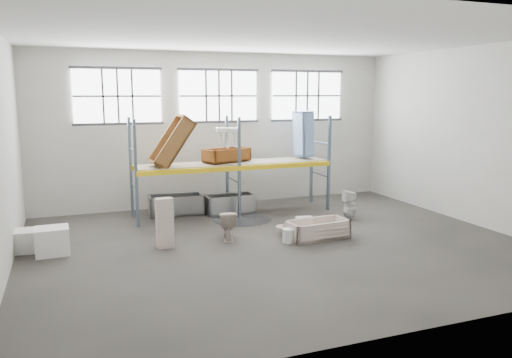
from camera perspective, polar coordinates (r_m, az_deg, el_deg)
name	(u,v)px	position (r m, az deg, el deg)	size (l,w,h in m)	color
floor	(277,246)	(12.54, 2.45, -7.64)	(12.00, 10.00, 0.10)	#4D4842
ceiling	(279,33)	(12.04, 2.63, 16.20)	(12.00, 10.00, 0.10)	silver
wall_back	(218,129)	(16.77, -4.32, 5.64)	(12.00, 0.10, 5.00)	#B4B2A8
wall_front	(414,176)	(7.69, 17.54, 0.35)	(12.00, 0.10, 5.00)	#A5A297
wall_right	(476,136)	(15.44, 23.71, 4.49)	(0.10, 10.00, 5.00)	#A3A197
window_left	(118,96)	(16.01, -15.45, 9.06)	(2.60, 0.04, 1.60)	white
window_mid	(219,96)	(16.62, -4.26, 9.40)	(2.60, 0.04, 1.60)	white
window_right	(307,96)	(17.80, 5.81, 9.39)	(2.60, 0.04, 1.60)	white
rack_upright_la	(136,174)	(14.17, -13.47, 0.57)	(0.08, 0.08, 3.00)	slate
rack_upright_lb	(131,168)	(15.35, -14.05, 1.23)	(0.08, 0.08, 3.00)	slate
rack_upright_ma	(239,168)	(14.84, -1.91, 1.24)	(0.08, 0.08, 3.00)	slate
rack_upright_mb	(227,163)	(15.97, -3.30, 1.83)	(0.08, 0.08, 3.00)	slate
rack_upright_ra	(329,163)	(16.05, 8.28, 1.79)	(0.08, 0.08, 3.00)	slate
rack_upright_rb	(312,159)	(17.10, 6.34, 2.31)	(0.08, 0.08, 3.00)	slate
rack_beam_front	(239,168)	(14.84, -1.91, 1.24)	(6.00, 0.10, 0.14)	yellow
rack_beam_back	(227,163)	(15.97, -3.30, 1.83)	(6.00, 0.10, 0.14)	yellow
shelf_deck	(233,163)	(15.39, -2.64, 1.84)	(5.90, 1.10, 0.03)	gray
wet_patch	(242,219)	(14.95, -1.63, -4.56)	(1.80, 1.80, 0.00)	black
bathtub_beige	(317,229)	(13.06, 6.99, -5.69)	(1.59, 0.75, 0.47)	beige
cistern_spare	(304,224)	(13.32, 5.48, -5.15)	(0.43, 0.20, 0.41)	#F3DDCB
sink_in_tub	(284,229)	(13.30, 3.22, -5.68)	(0.46, 0.46, 0.16)	beige
toilet_beige	(228,225)	(12.85, -3.26, -5.23)	(0.42, 0.74, 0.75)	beige
cistern_tall	(165,223)	(12.29, -10.34, -4.94)	(0.39, 0.26, 1.22)	beige
toilet_white	(350,204)	(15.17, 10.65, -2.86)	(0.39, 0.39, 0.86)	white
steel_tub_left	(176,205)	(15.64, -9.07, -2.91)	(1.64, 0.76, 0.60)	#9A9DA1
steel_tub_right	(230,204)	(15.71, -3.01, -2.81)	(1.54, 0.72, 0.56)	#ABAFB3
rust_tub_flat	(227,155)	(15.43, -3.36, 2.75)	(1.43, 0.67, 0.40)	#813B09
rust_tub_tilted	(172,142)	(14.72, -9.54, 4.16)	(1.62, 0.76, 0.46)	olive
sink_on_shelf	(228,147)	(15.07, -3.24, 3.64)	(0.71, 0.55, 0.63)	white
blue_tub_upright	(303,134)	(16.31, 5.39, 5.14)	(1.45, 0.68, 0.41)	#789BD3
bucket	(288,236)	(12.64, 3.71, -6.44)	(0.30, 0.30, 0.35)	silver
carton_near	(52,241)	(12.59, -22.14, -6.54)	(0.74, 0.64, 0.64)	white
carton_far	(27,241)	(13.09, -24.59, -6.39)	(0.62, 0.62, 0.51)	silver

